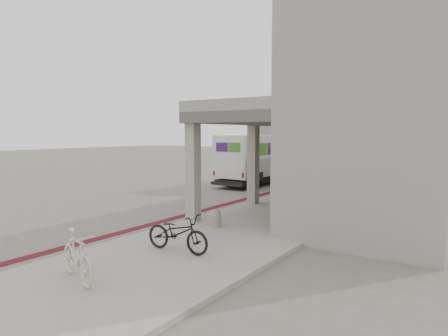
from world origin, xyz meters
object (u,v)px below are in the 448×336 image
Objects in this scene: fedex_truck at (259,158)px; bicycle_black at (177,233)px; bicycle_cream at (77,256)px; utility_cabinet at (316,198)px; bench at (319,205)px.

bicycle_black is (5.15, -13.44, -0.95)m from fedex_truck.
bicycle_black is at bearing -67.09° from fedex_truck.
fedex_truck reaches higher than bicycle_cream.
bicycle_cream is (4.77, -16.01, -0.92)m from fedex_truck.
utility_cabinet is at bearing -46.37° from fedex_truck.
bicycle_cream is at bearing -81.84° from bench.
fedex_truck is at bearing 35.12° from bicycle_cream.
utility_cabinet is at bearing 151.42° from bench.
bicycle_cream is (-1.42, -9.06, -0.05)m from utility_cabinet.
fedex_truck is 6.23× the size of utility_cabinet.
bench is (6.39, -7.17, -1.08)m from fedex_truck.
bench is at bearing 8.17° from bicycle_cream.
bench is 1.14× the size of bicycle_black.
bench is at bearing -46.41° from utility_cabinet.
fedex_truck is 9.35m from utility_cabinet.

